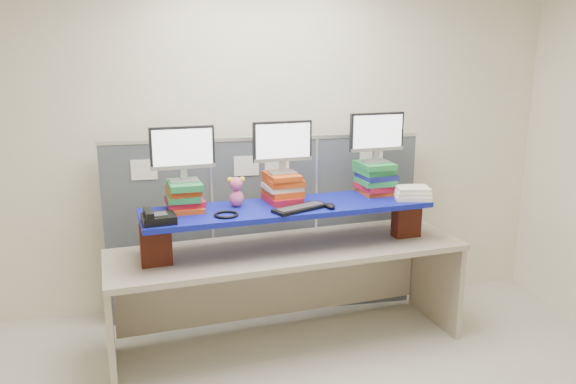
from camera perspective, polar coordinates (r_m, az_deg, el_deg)
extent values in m
cube|color=#F8EDCC|center=(2.85, 2.85, -2.11)|extent=(5.00, 4.00, 2.80)
cube|color=#464B52|center=(4.67, -12.96, -4.28)|extent=(0.85, 0.05, 1.50)
cube|color=#464B52|center=(4.71, -2.35, -3.76)|extent=(0.85, 0.05, 1.50)
cube|color=#464B52|center=(4.90, 7.73, -3.15)|extent=(0.85, 0.05, 1.50)
cube|color=silver|center=(4.53, -2.45, 5.48)|extent=(2.60, 0.06, 0.03)
cube|color=white|center=(4.50, -14.42, 2.21)|extent=(0.20, 0.00, 0.16)
cube|color=white|center=(4.52, -4.25, 2.67)|extent=(0.20, 0.00, 0.16)
cube|color=white|center=(4.56, -1.12, 2.79)|extent=(0.20, 0.00, 0.16)
cube|color=white|center=(4.75, 8.44, 3.12)|extent=(0.20, 0.00, 0.16)
cube|color=tan|center=(4.15, 0.00, -5.90)|extent=(2.69, 1.10, 0.04)
cube|color=tan|center=(4.13, -17.63, -12.76)|extent=(0.14, 0.71, 0.75)
cube|color=tan|center=(4.83, 14.77, -8.48)|extent=(0.14, 0.71, 0.75)
cube|color=maroon|center=(3.87, -13.28, -5.25)|extent=(0.22, 0.14, 0.28)
cube|color=maroon|center=(4.44, 11.94, -2.69)|extent=(0.22, 0.14, 0.28)
cube|color=#0B0C89|center=(4.06, 0.00, -1.63)|extent=(2.14, 0.79, 0.04)
cube|color=#C14112|center=(4.00, -10.38, -1.56)|extent=(0.26, 0.32, 0.03)
cube|color=#B61427|center=(4.00, -10.43, -0.98)|extent=(0.29, 0.30, 0.04)
cube|color=#23863D|center=(3.98, -10.61, -0.43)|extent=(0.24, 0.31, 0.04)
cube|color=#C14112|center=(3.97, -10.58, 0.14)|extent=(0.25, 0.29, 0.04)
cube|color=#23863D|center=(3.95, -10.48, 0.73)|extent=(0.26, 0.32, 0.04)
cube|color=#B61427|center=(4.15, -0.60, -0.66)|extent=(0.28, 0.33, 0.05)
cube|color=#C14112|center=(4.15, -0.52, 0.03)|extent=(0.29, 0.33, 0.05)
cube|color=silver|center=(4.14, -0.61, 0.55)|extent=(0.29, 0.30, 0.03)
cube|color=#C14112|center=(4.13, -0.50, 1.11)|extent=(0.28, 0.31, 0.05)
cube|color=#C14112|center=(4.11, -0.65, 1.66)|extent=(0.26, 0.33, 0.04)
cube|color=#C14112|center=(4.45, 8.78, 0.10)|extent=(0.25, 0.30, 0.03)
cube|color=#B61427|center=(4.43, 8.81, 0.57)|extent=(0.28, 0.32, 0.05)
cube|color=#23863D|center=(4.42, 8.85, 1.12)|extent=(0.27, 0.30, 0.04)
cube|color=navy|center=(4.40, 8.97, 1.61)|extent=(0.28, 0.30, 0.04)
cube|color=#23863D|center=(4.41, 8.77, 2.19)|extent=(0.29, 0.31, 0.05)
cube|color=#23863D|center=(4.39, 8.78, 2.73)|extent=(0.28, 0.33, 0.04)
cube|color=#9A9A9E|center=(3.95, -10.53, 1.15)|extent=(0.21, 0.15, 0.01)
cube|color=#9A9A9E|center=(3.94, -10.56, 1.81)|extent=(0.05, 0.04, 0.08)
cube|color=black|center=(3.91, -10.68, 4.46)|extent=(0.44, 0.09, 0.29)
cube|color=white|center=(3.89, -10.68, 4.41)|extent=(0.40, 0.06, 0.26)
cube|color=#9A9A9E|center=(4.11, -0.56, 2.00)|extent=(0.21, 0.15, 0.01)
cube|color=#9A9A9E|center=(4.10, -0.56, 2.63)|extent=(0.05, 0.04, 0.08)
cube|color=black|center=(4.07, -0.57, 5.19)|extent=(0.44, 0.09, 0.29)
cube|color=white|center=(4.05, -0.52, 5.14)|extent=(0.40, 0.06, 0.26)
cube|color=#9A9A9E|center=(4.39, 8.89, 3.08)|extent=(0.21, 0.15, 0.01)
cube|color=#9A9A9E|center=(4.38, 8.92, 3.67)|extent=(0.05, 0.04, 0.08)
cube|color=black|center=(4.35, 9.01, 6.07)|extent=(0.44, 0.09, 0.29)
cube|color=white|center=(4.33, 9.10, 6.03)|extent=(0.40, 0.06, 0.26)
cube|color=black|center=(3.93, 1.28, -1.67)|extent=(0.43, 0.31, 0.02)
cube|color=#2D2E30|center=(3.93, 1.28, -1.48)|extent=(0.36, 0.25, 0.00)
ellipsoid|color=black|center=(3.98, 4.32, -1.41)|extent=(0.11, 0.13, 0.04)
cube|color=black|center=(3.74, -12.99, -2.66)|extent=(0.24, 0.22, 0.05)
cube|color=#2D2E30|center=(3.73, -13.02, -2.21)|extent=(0.12, 0.12, 0.01)
cube|color=black|center=(3.72, -13.99, -2.09)|extent=(0.08, 0.19, 0.04)
torus|color=black|center=(3.82, -6.29, -2.29)|extent=(0.17, 0.17, 0.02)
ellipsoid|color=#E7578E|center=(4.02, -5.25, -0.65)|extent=(0.10, 0.10, 0.12)
sphere|color=#E7578E|center=(4.00, -5.28, 0.84)|extent=(0.10, 0.10, 0.10)
sphere|color=yellow|center=(3.99, -5.90, 1.21)|extent=(0.04, 0.04, 0.04)
sphere|color=yellow|center=(3.99, -4.68, 1.27)|extent=(0.04, 0.04, 0.04)
cube|color=white|center=(4.33, 12.51, -0.47)|extent=(0.29, 0.25, 0.03)
cube|color=white|center=(4.33, 12.54, -0.07)|extent=(0.28, 0.24, 0.03)
cube|color=white|center=(4.32, 12.56, 0.32)|extent=(0.27, 0.23, 0.03)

